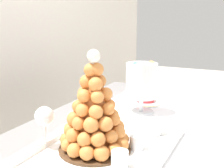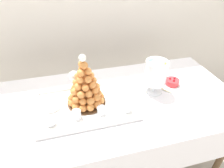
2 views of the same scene
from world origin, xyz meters
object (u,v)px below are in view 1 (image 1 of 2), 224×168
object	(u,v)px
dessert_cup_mid_left	(120,160)
wine_glass	(44,118)
macaron_goblet	(142,81)
dessert_cup_mid_right	(155,127)
serving_tray	(103,153)
fruit_tart_plate	(145,100)
croquembouche	(94,114)
dessert_cup_centre	(137,143)

from	to	relation	value
dessert_cup_mid_left	wine_glass	distance (m)	0.29
macaron_goblet	dessert_cup_mid_right	bearing A→B (deg)	-149.01
dessert_cup_mid_right	wine_glass	size ratio (longest dim) A/B	0.38
serving_tray	macaron_goblet	bearing A→B (deg)	5.05
dessert_cup_mid_right	fruit_tart_plate	bearing A→B (deg)	24.31
croquembouche	dessert_cup_centre	bearing A→B (deg)	-60.46
dessert_cup_mid_left	macaron_goblet	distance (m)	0.56
macaron_goblet	wine_glass	world-z (taller)	macaron_goblet
serving_tray	fruit_tart_plate	world-z (taller)	fruit_tart_plate
dessert_cup_mid_right	macaron_goblet	distance (m)	0.30
macaron_goblet	dessert_cup_centre	bearing A→B (deg)	-161.71
serving_tray	croquembouche	bearing A→B (deg)	79.95
serving_tray	wine_glass	world-z (taller)	wine_glass
croquembouche	wine_glass	distance (m)	0.17
serving_tray	dessert_cup_centre	size ratio (longest dim) A/B	12.11
dessert_cup_centre	dessert_cup_mid_right	size ratio (longest dim) A/B	0.86
serving_tray	wine_glass	xyz separation A→B (m)	(-0.05, 0.19, 0.11)
fruit_tart_plate	macaron_goblet	bearing A→B (deg)	-167.00
macaron_goblet	fruit_tart_plate	distance (m)	0.21
dessert_cup_mid_left	wine_glass	world-z (taller)	wine_glass
dessert_cup_mid_left	wine_glass	bearing A→B (deg)	85.97
dessert_cup_mid_left	dessert_cup_centre	bearing A→B (deg)	0.76
macaron_goblet	wine_glass	distance (m)	0.53
dessert_cup_centre	wine_glass	bearing A→B (deg)	113.52
dessert_cup_mid_right	wine_glass	distance (m)	0.41
dessert_cup_centre	croquembouche	bearing A→B (deg)	119.54
dessert_cup_centre	macaron_goblet	size ratio (longest dim) A/B	0.20
dessert_cup_centre	wine_glass	xyz separation A→B (m)	(-0.12, 0.28, 0.08)
dessert_cup_mid_left	dessert_cup_mid_right	distance (m)	0.29
serving_tray	dessert_cup_mid_left	distance (m)	0.12
croquembouche	dessert_cup_mid_left	distance (m)	0.17
serving_tray	dessert_cup_mid_right	size ratio (longest dim) A/B	10.46
dessert_cup_mid_right	dessert_cup_centre	bearing A→B (deg)	174.46
serving_tray	macaron_goblet	distance (m)	0.49
dessert_cup_mid_right	macaron_goblet	bearing A→B (deg)	30.99
croquembouche	dessert_cup_mid_right	xyz separation A→B (m)	(0.22, -0.14, -0.10)
serving_tray	croquembouche	distance (m)	0.13
dessert_cup_mid_right	fruit_tart_plate	world-z (taller)	dessert_cup_mid_right
dessert_cup_centre	dessert_cup_mid_left	bearing A→B (deg)	-179.24
serving_tray	macaron_goblet	xyz separation A→B (m)	(0.46, 0.04, 0.14)
dessert_cup_mid_left	fruit_tart_plate	xyz separation A→B (m)	(0.69, 0.17, -0.02)
croquembouche	dessert_cup_mid_right	distance (m)	0.28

